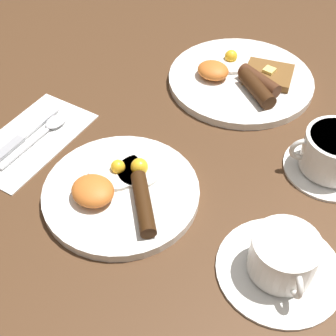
# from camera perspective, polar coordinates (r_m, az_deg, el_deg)

# --- Properties ---
(ground_plane) EXTENTS (3.00, 3.00, 0.00)m
(ground_plane) POSITION_cam_1_polar(r_m,az_deg,el_deg) (0.72, -5.68, -3.38)
(ground_plane) COLOR #4C301C
(breakfast_plate_near) EXTENTS (0.24, 0.24, 0.04)m
(breakfast_plate_near) POSITION_cam_1_polar(r_m,az_deg,el_deg) (0.71, -5.87, -2.77)
(breakfast_plate_near) COLOR white
(breakfast_plate_near) RESTS_ON ground_plane
(breakfast_plate_far) EXTENTS (0.28, 0.28, 0.04)m
(breakfast_plate_far) POSITION_cam_1_polar(r_m,az_deg,el_deg) (0.93, 8.98, 10.70)
(breakfast_plate_far) COLOR white
(breakfast_plate_far) RESTS_ON ground_plane
(teacup_near) EXTENTS (0.17, 0.17, 0.07)m
(teacup_near) POSITION_cam_1_polar(r_m,az_deg,el_deg) (0.63, 13.78, -10.86)
(teacup_near) COLOR white
(teacup_near) RESTS_ON ground_plane
(teacup_far) EXTENTS (0.15, 0.15, 0.07)m
(teacup_far) POSITION_cam_1_polar(r_m,az_deg,el_deg) (0.77, 19.46, 1.59)
(teacup_far) COLOR white
(teacup_far) RESTS_ON ground_plane
(napkin) EXTENTS (0.15, 0.23, 0.01)m
(napkin) POSITION_cam_1_polar(r_m,az_deg,el_deg) (0.83, -16.48, 3.36)
(napkin) COLOR white
(napkin) RESTS_ON ground_plane
(knife) EXTENTS (0.03, 0.16, 0.01)m
(knife) POSITION_cam_1_polar(r_m,az_deg,el_deg) (0.83, -17.52, 3.52)
(knife) COLOR silver
(knife) RESTS_ON napkin
(spoon) EXTENTS (0.03, 0.16, 0.01)m
(spoon) POSITION_cam_1_polar(r_m,az_deg,el_deg) (0.84, -14.29, 4.86)
(spoon) COLOR silver
(spoon) RESTS_ON napkin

